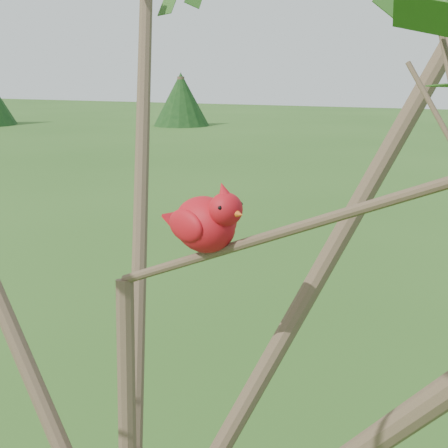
# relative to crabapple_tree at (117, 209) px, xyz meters

# --- Properties ---
(crabapple_tree) EXTENTS (2.35, 2.05, 2.95)m
(crabapple_tree) POSITION_rel_crabapple_tree_xyz_m (0.00, 0.00, 0.00)
(crabapple_tree) COLOR #453525
(crabapple_tree) RESTS_ON ground
(cardinal) EXTENTS (0.20, 0.13, 0.14)m
(cardinal) POSITION_rel_crabapple_tree_xyz_m (0.11, 0.11, -0.04)
(cardinal) COLOR #B90F13
(cardinal) RESTS_ON ground
(distant_trees) EXTENTS (44.24, 10.32, 3.18)m
(distant_trees) POSITION_rel_crabapple_tree_xyz_m (-3.04, 23.19, -0.69)
(distant_trees) COLOR #453525
(distant_trees) RESTS_ON ground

